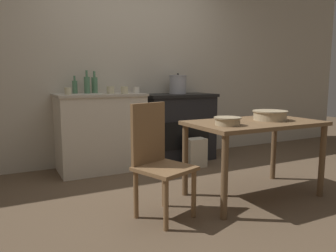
% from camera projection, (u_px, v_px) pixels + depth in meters
% --- Properties ---
extents(ground_plane, '(14.00, 14.00, 0.00)m').
position_uv_depth(ground_plane, '(190.00, 194.00, 3.20)').
color(ground_plane, brown).
extents(wall_back, '(8.00, 0.07, 2.55)m').
position_uv_depth(wall_back, '(130.00, 67.00, 4.41)').
color(wall_back, beige).
rests_on(wall_back, ground_plane).
extents(counter_cabinet, '(1.04, 0.62, 0.94)m').
position_uv_depth(counter_cabinet, '(100.00, 132.00, 4.00)').
color(counter_cabinet, beige).
rests_on(counter_cabinet, ground_plane).
extents(stove, '(0.99, 0.57, 0.91)m').
position_uv_depth(stove, '(177.00, 127.00, 4.52)').
color(stove, black).
rests_on(stove, ground_plane).
extents(work_table, '(1.24, 0.72, 0.72)m').
position_uv_depth(work_table, '(254.00, 131.00, 3.07)').
color(work_table, brown).
rests_on(work_table, ground_plane).
extents(chair, '(0.51, 0.51, 0.92)m').
position_uv_depth(chair, '(158.00, 158.00, 2.65)').
color(chair, olive).
rests_on(chair, ground_plane).
extents(flour_sack, '(0.25, 0.18, 0.37)m').
position_uv_depth(flour_sack, '(196.00, 153.00, 4.16)').
color(flour_sack, beige).
rests_on(flour_sack, ground_plane).
extents(stock_pot, '(0.24, 0.24, 0.28)m').
position_uv_depth(stock_pot, '(178.00, 84.00, 4.50)').
color(stock_pot, '#A8A8AD').
rests_on(stock_pot, stove).
extents(mixing_bowl_large, '(0.33, 0.33, 0.09)m').
position_uv_depth(mixing_bowl_large, '(270.00, 115.00, 3.13)').
color(mixing_bowl_large, tan).
rests_on(mixing_bowl_large, work_table).
extents(mixing_bowl_small, '(0.23, 0.23, 0.07)m').
position_uv_depth(mixing_bowl_small, '(228.00, 121.00, 2.79)').
color(mixing_bowl_small, tan).
rests_on(mixing_bowl_small, work_table).
extents(bottle_far_left, '(0.06, 0.06, 0.21)m').
position_uv_depth(bottle_far_left, '(75.00, 87.00, 3.95)').
color(bottle_far_left, '#517F5B').
rests_on(bottle_far_left, counter_cabinet).
extents(bottle_left, '(0.07, 0.07, 0.28)m').
position_uv_depth(bottle_left, '(87.00, 85.00, 3.96)').
color(bottle_left, '#517F5B').
rests_on(bottle_left, counter_cabinet).
extents(bottle_mid_left, '(0.07, 0.07, 0.27)m').
position_uv_depth(bottle_mid_left, '(95.00, 85.00, 4.05)').
color(bottle_mid_left, '#517F5B').
rests_on(bottle_mid_left, counter_cabinet).
extents(cup_center_left, '(0.07, 0.07, 0.08)m').
position_uv_depth(cup_center_left, '(136.00, 90.00, 3.93)').
color(cup_center_left, silver).
rests_on(cup_center_left, counter_cabinet).
extents(cup_center, '(0.07, 0.07, 0.08)m').
position_uv_depth(cup_center, '(68.00, 91.00, 3.69)').
color(cup_center, beige).
rests_on(cup_center, counter_cabinet).
extents(cup_center_right, '(0.09, 0.09, 0.09)m').
position_uv_depth(cup_center_right, '(110.00, 90.00, 3.92)').
color(cup_center_right, beige).
rests_on(cup_center_right, counter_cabinet).
extents(cup_mid_right, '(0.08, 0.08, 0.09)m').
position_uv_depth(cup_mid_right, '(124.00, 90.00, 3.88)').
color(cup_mid_right, beige).
rests_on(cup_mid_right, counter_cabinet).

